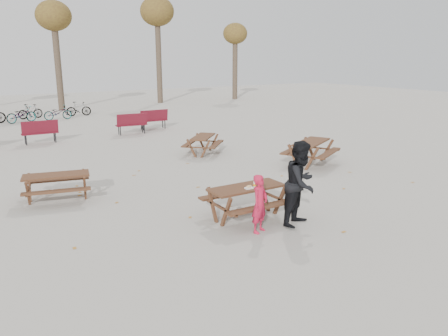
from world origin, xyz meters
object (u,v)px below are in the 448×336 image
main_picnic_table (247,194)px  picnic_table_east (311,153)px  adult (301,183)px  child (260,204)px  picnic_table_far (203,145)px  soda_bottle (255,184)px  food_tray (249,188)px  picnic_table_north (57,187)px

main_picnic_table → picnic_table_east: picnic_table_east is taller
picnic_table_east → adult: bearing=-162.9°
child → picnic_table_east: child is taller
picnic_table_far → child: bearing=-156.7°
main_picnic_table → picnic_table_far: size_ratio=1.11×
picnic_table_east → picnic_table_far: picnic_table_east is taller
main_picnic_table → picnic_table_east: size_ratio=0.93×
main_picnic_table → soda_bottle: 0.32m
soda_bottle → food_tray: bearing=-170.2°
adult → picnic_table_north: adult is taller
main_picnic_table → soda_bottle: soda_bottle is taller
adult → soda_bottle: bearing=107.5°
child → picnic_table_far: size_ratio=0.79×
picnic_table_north → main_picnic_table: bearing=-33.9°
adult → main_picnic_table: bearing=107.3°
main_picnic_table → picnic_table_far: bearing=69.1°
adult → picnic_table_far: adult is taller
child → adult: (1.05, -0.11, 0.32)m
adult → picnic_table_north: (-4.32, 4.64, -0.60)m
food_tray → picnic_table_far: 7.36m
food_tray → soda_bottle: 0.19m
main_picnic_table → picnic_table_east: bearing=32.6°
food_tray → picnic_table_east: 5.99m
child → adult: size_ratio=0.67×
picnic_table_far → soda_bottle: bearing=-155.9°
adult → picnic_table_far: 7.85m
main_picnic_table → picnic_table_far: 7.16m
soda_bottle → adult: adult is taller
adult → picnic_table_north: size_ratio=1.16×
main_picnic_table → food_tray: food_tray is taller
food_tray → picnic_table_far: size_ratio=0.11×
child → adult: bearing=-30.6°
food_tray → adult: (0.87, -0.77, 0.17)m
soda_bottle → main_picnic_table: bearing=130.0°
main_picnic_table → picnic_table_north: bearing=133.5°
main_picnic_table → picnic_table_north: (-3.50, 3.69, -0.23)m
child → adult: adult is taller
picnic_table_east → main_picnic_table: bearing=-175.2°
main_picnic_table → food_tray: 0.28m
food_tray → adult: bearing=-41.3°
picnic_table_far → picnic_table_north: bearing=160.0°
soda_bottle → picnic_table_far: bearing=70.4°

